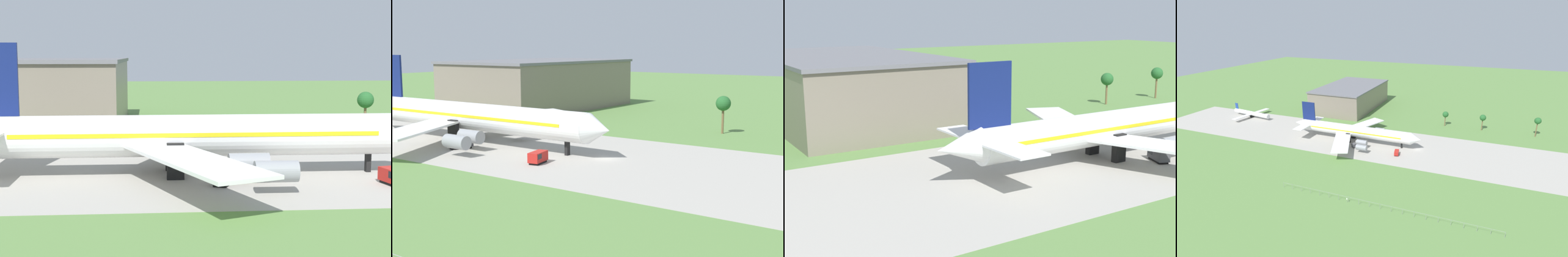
{
  "view_description": "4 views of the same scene",
  "coord_description": "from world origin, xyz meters",
  "views": [
    {
      "loc": [
        -40.0,
        -85.75,
        17.22
      ],
      "look_at": [
        -33.43,
        -1.24,
        6.68
      ],
      "focal_mm": 55.0,
      "sensor_mm": 36.0,
      "label": 1
    },
    {
      "loc": [
        54.1,
        -84.09,
        21.11
      ],
      "look_at": [
        -3.12,
        -1.24,
        5.68
      ],
      "focal_mm": 50.0,
      "sensor_mm": 36.0,
      "label": 2
    },
    {
      "loc": [
        -108.04,
        -69.99,
        26.23
      ],
      "look_at": [
        -63.74,
        -1.24,
        8.67
      ],
      "focal_mm": 50.0,
      "sensor_mm": 36.0,
      "label": 3
    },
    {
      "loc": [
        30.34,
        -139.28,
        62.31
      ],
      "look_at": [
        -26.35,
        5.0,
        6.0
      ],
      "focal_mm": 28.0,
      "sensor_mm": 36.0,
      "label": 4
    }
  ],
  "objects": [
    {
      "name": "jet_airliner",
      "position": [
        -34.73,
        -1.24,
        5.63
      ],
      "size": [
        72.86,
        55.72,
        18.83
      ],
      "color": "white",
      "rests_on": "ground_plane"
    },
    {
      "name": "palm_tree_row",
      "position": [
        43.27,
        41.21,
        8.44
      ],
      "size": [
        76.16,
        3.6,
        12.05
      ],
      "color": "brown",
      "rests_on": "ground_plane"
    },
    {
      "name": "ground_plane",
      "position": [
        0.0,
        0.0,
        0.0
      ],
      "size": [
        600.0,
        600.0,
        0.0
      ],
      "primitive_type": "plane",
      "color": "#5B8442"
    },
    {
      "name": "fuel_truck",
      "position": [
        -30.14,
        -8.03,
        1.16
      ],
      "size": [
        3.72,
        5.19,
        2.13
      ],
      "color": "black",
      "rests_on": "ground_plane"
    },
    {
      "name": "baggage_tug",
      "position": [
        -7.83,
        -10.36,
        1.19
      ],
      "size": [
        2.77,
        4.49,
        2.18
      ],
      "color": "black",
      "rests_on": "ground_plane"
    },
    {
      "name": "no_stopping_sign",
      "position": [
        -12.5,
        -55.31,
        1.05
      ],
      "size": [
        0.44,
        0.08,
        1.68
      ],
      "color": "gray",
      "rests_on": "ground_plane"
    },
    {
      "name": "terminal_building",
      "position": [
        -64.23,
        58.61,
        8.12
      ],
      "size": [
        36.72,
        61.2,
        16.2
      ],
      "color": "slate",
      "rests_on": "ground_plane"
    },
    {
      "name": "taxiway_strip",
      "position": [
        0.0,
        0.0,
        0.01
      ],
      "size": [
        320.0,
        44.0,
        0.02
      ],
      "color": "#A8A399",
      "rests_on": "ground_plane"
    },
    {
      "name": "perimeter_fence",
      "position": [
        0.0,
        -55.0,
        1.45
      ],
      "size": [
        80.1,
        0.1,
        2.1
      ],
      "color": "gray",
      "rests_on": "ground_plane"
    },
    {
      "name": "regional_aircraft",
      "position": [
        -115.6,
        11.82,
        2.59
      ],
      "size": [
        31.1,
        28.09,
        7.87
      ],
      "color": "white",
      "rests_on": "ground_plane"
    }
  ]
}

